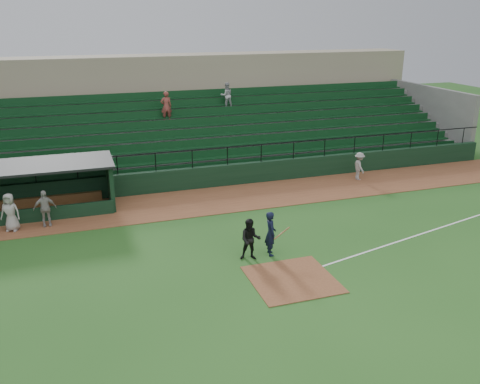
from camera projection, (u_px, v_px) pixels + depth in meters
name	position (u px, v px, depth m)	size (l,w,h in m)	color
ground	(281.00, 267.00, 19.46)	(90.00, 90.00, 0.00)	#23541B
warning_track	(222.00, 199.00, 26.62)	(40.00, 4.00, 0.03)	brown
home_plate_dirt	(292.00, 279.00, 18.56)	(3.00, 3.00, 0.03)	brown
foul_line	(436.00, 229.00, 22.92)	(18.00, 0.09, 0.01)	white
stadium_structure	(185.00, 125.00, 33.46)	(38.00, 13.08, 6.40)	black
dugout	(19.00, 185.00, 24.68)	(8.90, 3.20, 2.42)	black
batter_at_plate	(271.00, 233.00, 20.24)	(1.05, 0.73, 1.83)	black
umpire	(250.00, 239.00, 19.87)	(0.81, 0.63, 1.68)	black
runner	(359.00, 166.00, 29.53)	(1.04, 0.60, 1.61)	#9D9792
dugout_player_a	(45.00, 208.00, 22.98)	(0.99, 0.41, 1.68)	#A8A19D
dugout_player_b	(10.00, 212.00, 22.47)	(0.84, 0.55, 1.72)	#AAA59F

